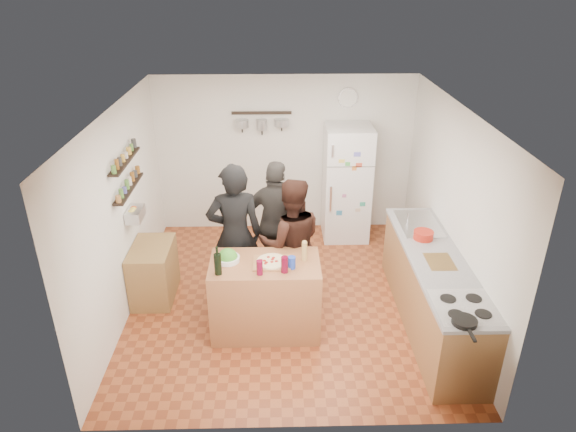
{
  "coord_description": "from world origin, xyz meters",
  "views": [
    {
      "loc": [
        -0.14,
        -5.59,
        3.91
      ],
      "look_at": [
        0.0,
        0.1,
        1.15
      ],
      "focal_mm": 32.0,
      "sensor_mm": 36.0,
      "label": 1
    }
  ],
  "objects_px": {
    "person_back": "(277,224)",
    "side_table": "(154,272)",
    "person_left": "(235,235)",
    "person_center": "(291,243)",
    "skillet": "(464,321)",
    "salt_canister": "(292,263)",
    "fridge": "(347,183)",
    "prep_island": "(266,296)",
    "wall_clock": "(348,98)",
    "wine_bottle": "(218,264)",
    "counter_run": "(432,291)",
    "red_bowl": "(423,235)",
    "salad_bowl": "(228,259)",
    "pepper_mill": "(304,252)"
  },
  "relations": [
    {
      "from": "salt_canister",
      "to": "pepper_mill",
      "type": "bearing_deg",
      "value": 48.58
    },
    {
      "from": "salad_bowl",
      "to": "pepper_mill",
      "type": "height_order",
      "value": "pepper_mill"
    },
    {
      "from": "salt_canister",
      "to": "red_bowl",
      "type": "xyz_separation_m",
      "value": [
        1.63,
        0.63,
        -0.01
      ]
    },
    {
      "from": "wine_bottle",
      "to": "person_left",
      "type": "height_order",
      "value": "person_left"
    },
    {
      "from": "person_back",
      "to": "salt_canister",
      "type": "bearing_deg",
      "value": 116.0
    },
    {
      "from": "prep_island",
      "to": "skillet",
      "type": "distance_m",
      "value": 2.26
    },
    {
      "from": "person_back",
      "to": "person_left",
      "type": "bearing_deg",
      "value": 58.27
    },
    {
      "from": "person_back",
      "to": "side_table",
      "type": "xyz_separation_m",
      "value": [
        -1.61,
        -0.34,
        -0.5
      ]
    },
    {
      "from": "red_bowl",
      "to": "fridge",
      "type": "xyz_separation_m",
      "value": [
        -0.7,
        1.85,
        -0.07
      ]
    },
    {
      "from": "salad_bowl",
      "to": "red_bowl",
      "type": "distance_m",
      "value": 2.39
    },
    {
      "from": "red_bowl",
      "to": "side_table",
      "type": "relative_size",
      "value": 0.3
    },
    {
      "from": "person_center",
      "to": "side_table",
      "type": "xyz_separation_m",
      "value": [
        -1.77,
        0.15,
        -0.48
      ]
    },
    {
      "from": "skillet",
      "to": "salt_canister",
      "type": "bearing_deg",
      "value": 146.78
    },
    {
      "from": "wine_bottle",
      "to": "salad_bowl",
      "type": "bearing_deg",
      "value": 73.5
    },
    {
      "from": "person_back",
      "to": "fridge",
      "type": "relative_size",
      "value": 0.96
    },
    {
      "from": "prep_island",
      "to": "salad_bowl",
      "type": "height_order",
      "value": "salad_bowl"
    },
    {
      "from": "prep_island",
      "to": "wall_clock",
      "type": "distance_m",
      "value": 3.41
    },
    {
      "from": "counter_run",
      "to": "skillet",
      "type": "distance_m",
      "value": 1.31
    },
    {
      "from": "person_left",
      "to": "wine_bottle",
      "type": "bearing_deg",
      "value": 73.81
    },
    {
      "from": "person_left",
      "to": "prep_island",
      "type": "bearing_deg",
      "value": 113.89
    },
    {
      "from": "person_left",
      "to": "person_center",
      "type": "xyz_separation_m",
      "value": [
        0.69,
        -0.05,
        -0.09
      ]
    },
    {
      "from": "person_back",
      "to": "counter_run",
      "type": "xyz_separation_m",
      "value": [
        1.83,
        -0.99,
        -0.42
      ]
    },
    {
      "from": "person_back",
      "to": "side_table",
      "type": "bearing_deg",
      "value": 30.26
    },
    {
      "from": "wine_bottle",
      "to": "fridge",
      "type": "height_order",
      "value": "fridge"
    },
    {
      "from": "person_center",
      "to": "counter_run",
      "type": "xyz_separation_m",
      "value": [
        1.67,
        -0.51,
        -0.4
      ]
    },
    {
      "from": "pepper_mill",
      "to": "fridge",
      "type": "bearing_deg",
      "value": 71.33
    },
    {
      "from": "counter_run",
      "to": "wine_bottle",
      "type": "bearing_deg",
      "value": -173.6
    },
    {
      "from": "skillet",
      "to": "fridge",
      "type": "distance_m",
      "value": 3.57
    },
    {
      "from": "prep_island",
      "to": "counter_run",
      "type": "distance_m",
      "value": 1.98
    },
    {
      "from": "person_left",
      "to": "person_back",
      "type": "height_order",
      "value": "person_left"
    },
    {
      "from": "wine_bottle",
      "to": "skillet",
      "type": "distance_m",
      "value": 2.56
    },
    {
      "from": "prep_island",
      "to": "person_left",
      "type": "xyz_separation_m",
      "value": [
        -0.38,
        0.61,
        0.48
      ]
    },
    {
      "from": "side_table",
      "to": "salad_bowl",
      "type": "bearing_deg",
      "value": -32.42
    },
    {
      "from": "prep_island",
      "to": "wall_clock",
      "type": "bearing_deg",
      "value": 65.42
    },
    {
      "from": "salad_bowl",
      "to": "salt_canister",
      "type": "bearing_deg",
      "value": -13.28
    },
    {
      "from": "salad_bowl",
      "to": "person_center",
      "type": "distance_m",
      "value": 0.9
    },
    {
      "from": "counter_run",
      "to": "side_table",
      "type": "relative_size",
      "value": 3.29
    },
    {
      "from": "salt_canister",
      "to": "counter_run",
      "type": "height_order",
      "value": "salt_canister"
    },
    {
      "from": "red_bowl",
      "to": "prep_island",
      "type": "bearing_deg",
      "value": -165.31
    },
    {
      "from": "salt_canister",
      "to": "fridge",
      "type": "distance_m",
      "value": 2.65
    },
    {
      "from": "pepper_mill",
      "to": "wall_clock",
      "type": "distance_m",
      "value": 2.98
    },
    {
      "from": "wine_bottle",
      "to": "person_center",
      "type": "distance_m",
      "value": 1.14
    },
    {
      "from": "salad_bowl",
      "to": "fridge",
      "type": "relative_size",
      "value": 0.15
    },
    {
      "from": "fridge",
      "to": "person_center",
      "type": "bearing_deg",
      "value": -117.1
    },
    {
      "from": "person_left",
      "to": "counter_run",
      "type": "xyz_separation_m",
      "value": [
        2.36,
        -0.55,
        -0.49
      ]
    },
    {
      "from": "counter_run",
      "to": "red_bowl",
      "type": "height_order",
      "value": "red_bowl"
    },
    {
      "from": "prep_island",
      "to": "red_bowl",
      "type": "bearing_deg",
      "value": 14.69
    },
    {
      "from": "salad_bowl",
      "to": "counter_run",
      "type": "relative_size",
      "value": 0.1
    },
    {
      "from": "wall_clock",
      "to": "red_bowl",
      "type": "bearing_deg",
      "value": -72.22
    },
    {
      "from": "person_left",
      "to": "fridge",
      "type": "distance_m",
      "value": 2.37
    }
  ]
}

